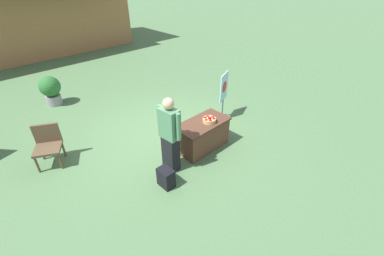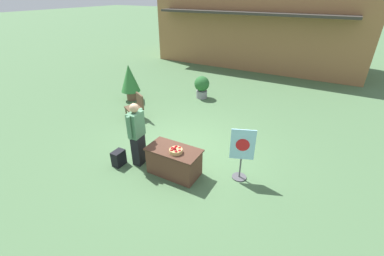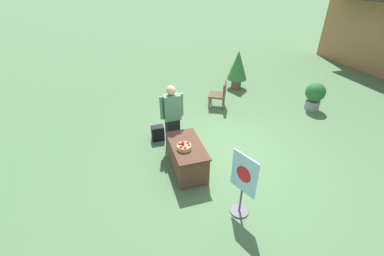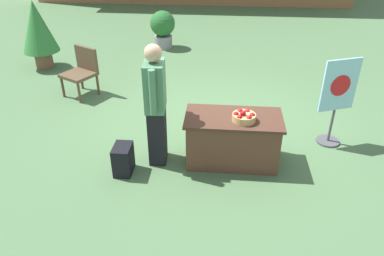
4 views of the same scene
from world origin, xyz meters
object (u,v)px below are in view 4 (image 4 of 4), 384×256
(poster_board, at_px, (337,99))
(potted_plant_near_right, at_px, (38,29))
(potted_plant_far_right, at_px, (163,27))
(patio_chair, at_px, (82,69))
(display_table, at_px, (232,139))
(backpack, at_px, (123,159))
(apple_basket, at_px, (244,117))
(person_visitor, at_px, (156,105))

(poster_board, bearing_deg, potted_plant_near_right, -135.84)
(potted_plant_far_right, bearing_deg, patio_chair, -110.28)
(poster_board, height_order, patio_chair, poster_board)
(display_table, bearing_deg, potted_plant_far_right, 109.71)
(display_table, xyz_separation_m, potted_plant_far_right, (-1.79, 5.01, 0.17))
(poster_board, distance_m, patio_chair, 4.64)
(display_table, bearing_deg, patio_chair, 144.98)
(patio_chair, distance_m, potted_plant_far_right, 3.18)
(display_table, distance_m, backpack, 1.56)
(apple_basket, xyz_separation_m, patio_chair, (-3.02, 2.13, -0.27))
(apple_basket, relative_size, poster_board, 0.23)
(apple_basket, relative_size, potted_plant_far_right, 0.33)
(patio_chair, height_order, potted_plant_far_right, potted_plant_far_right)
(backpack, bearing_deg, apple_basket, 11.13)
(backpack, bearing_deg, person_visitor, 38.36)
(apple_basket, bearing_deg, poster_board, 27.62)
(patio_chair, distance_m, potted_plant_near_right, 1.96)
(poster_board, bearing_deg, backpack, -91.76)
(poster_board, xyz_separation_m, potted_plant_far_right, (-3.32, 4.38, -0.22))
(patio_chair, height_order, potted_plant_near_right, potted_plant_near_right)
(person_visitor, bearing_deg, poster_board, 11.19)
(apple_basket, bearing_deg, person_visitor, 179.00)
(apple_basket, xyz_separation_m, person_visitor, (-1.19, 0.02, 0.11))
(poster_board, relative_size, potted_plant_near_right, 0.91)
(person_visitor, bearing_deg, potted_plant_near_right, 129.37)
(potted_plant_near_right, bearing_deg, patio_chair, -42.92)
(poster_board, height_order, potted_plant_far_right, poster_board)
(poster_board, bearing_deg, person_visitor, -95.61)
(display_table, distance_m, apple_basket, 0.45)
(display_table, bearing_deg, backpack, -164.40)
(patio_chair, bearing_deg, potted_plant_near_right, -103.89)
(apple_basket, distance_m, person_visitor, 1.20)
(apple_basket, height_order, potted_plant_far_right, potted_plant_far_right)
(apple_basket, xyz_separation_m, potted_plant_near_right, (-4.43, 3.44, 0.11))
(backpack, xyz_separation_m, potted_plant_near_right, (-2.81, 3.76, 0.68))
(patio_chair, bearing_deg, person_visitor, 70.03)
(backpack, height_order, potted_plant_far_right, potted_plant_far_right)
(person_visitor, distance_m, potted_plant_near_right, 4.71)
(apple_basket, xyz_separation_m, potted_plant_far_right, (-1.92, 5.11, -0.25))
(apple_basket, distance_m, backpack, 1.75)
(potted_plant_near_right, distance_m, potted_plant_far_right, 3.04)
(potted_plant_near_right, bearing_deg, apple_basket, -37.78)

